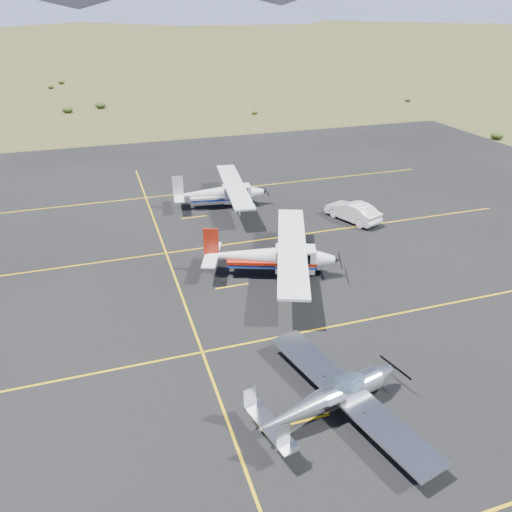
{
  "coord_description": "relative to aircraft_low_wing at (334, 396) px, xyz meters",
  "views": [
    {
      "loc": [
        -9.43,
        -16.8,
        14.78
      ],
      "look_at": [
        -1.45,
        7.79,
        1.6
      ],
      "focal_mm": 35.0,
      "sensor_mm": 36.0,
      "label": 1
    }
  ],
  "objects": [
    {
      "name": "ground",
      "position": [
        1.86,
        3.49,
        -0.95
      ],
      "size": [
        1600.0,
        1600.0,
        0.0
      ],
      "primitive_type": "plane",
      "color": "#383D1C",
      "rests_on": "ground"
    },
    {
      "name": "apron",
      "position": [
        1.86,
        10.49,
        -0.95
      ],
      "size": [
        72.0,
        72.0,
        0.02
      ],
      "primitive_type": "cube",
      "color": "black",
      "rests_on": "ground"
    },
    {
      "name": "sedan",
      "position": [
        10.15,
        17.66,
        -0.21
      ],
      "size": [
        3.04,
        4.69,
        1.46
      ],
      "primitive_type": "imported",
      "rotation": [
        0.0,
        0.0,
        3.51
      ],
      "color": "silver",
      "rests_on": "apron"
    },
    {
      "name": "aircraft_plain",
      "position": [
        1.42,
        23.5,
        0.28
      ],
      "size": [
        6.63,
        10.97,
        2.76
      ],
      "rotation": [
        0.0,
        0.0,
        -0.13
      ],
      "color": "silver",
      "rests_on": "apron"
    },
    {
      "name": "aircraft_low_wing",
      "position": [
        0.0,
        0.0,
        0.0
      ],
      "size": [
        6.7,
        9.18,
        1.99
      ],
      "rotation": [
        0.0,
        0.0,
        0.23
      ],
      "color": "silver",
      "rests_on": "apron"
    },
    {
      "name": "aircraft_cessna",
      "position": [
        1.51,
        11.56,
        0.37
      ],
      "size": [
        8.3,
        11.54,
        2.98
      ],
      "rotation": [
        0.0,
        0.0,
        -0.36
      ],
      "color": "white",
      "rests_on": "apron"
    }
  ]
}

